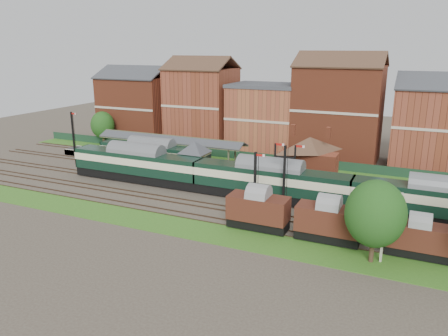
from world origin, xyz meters
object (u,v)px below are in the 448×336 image
at_px(dmu_train, 270,180).
at_px(platform_railcar, 152,154).
at_px(signal_box, 195,161).
at_px(semaphore_bracket, 285,173).
at_px(goods_van_a, 258,210).

bearing_deg(dmu_train, platform_railcar, 163.50).
bearing_deg(platform_railcar, signal_box, -18.88).
relative_size(signal_box, semaphore_bracket, 0.73).
xyz_separation_m(semaphore_bracket, platform_railcar, (-24.54, 9.00, -2.16)).
distance_m(dmu_train, goods_van_a, 9.18).
xyz_separation_m(semaphore_bracket, goods_van_a, (-0.87, -6.50, -2.42)).
distance_m(dmu_train, platform_railcar, 22.89).
xyz_separation_m(semaphore_bracket, dmu_train, (-2.60, 2.50, -1.92)).
distance_m(semaphore_bracket, dmu_train, 4.09).
bearing_deg(signal_box, goods_van_a, -40.84).
distance_m(signal_box, dmu_train, 12.87).
bearing_deg(semaphore_bracket, goods_van_a, -97.60).
bearing_deg(goods_van_a, platform_railcar, 146.79).
bearing_deg(platform_railcar, semaphore_bracket, -20.14).
xyz_separation_m(signal_box, platform_railcar, (-9.50, 3.25, -0.72)).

